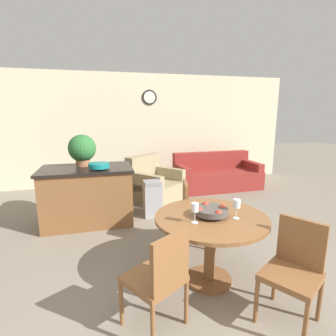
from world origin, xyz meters
name	(u,v)px	position (x,y,z in m)	size (l,w,h in m)	color
wall_back	(136,130)	(0.00, 5.26, 1.35)	(8.00, 0.09, 2.70)	beige
dining_table	(211,231)	(0.18, 1.01, 0.57)	(1.14, 1.14, 0.73)	brown
dining_chair_near_left	(160,276)	(-0.46, 0.53, 0.49)	(0.58, 0.58, 0.87)	brown
dining_chair_near_right	(294,266)	(0.67, 0.37, 0.49)	(0.58, 0.58, 0.87)	brown
dining_chair_far_side	(194,210)	(0.30, 1.81, 0.49)	(0.50, 0.50, 0.87)	brown
fruit_bowl	(211,211)	(0.18, 1.01, 0.79)	(0.34, 0.34, 0.11)	#4C4742
wine_glass_left	(195,208)	(-0.04, 0.90, 0.88)	(0.07, 0.07, 0.20)	silver
wine_glass_right	(237,204)	(0.40, 0.90, 0.88)	(0.07, 0.07, 0.20)	silver
kitchen_island	(88,195)	(-1.10, 2.95, 0.46)	(1.41, 0.86, 0.91)	brown
teal_bowl	(99,166)	(-0.91, 2.76, 0.97)	(0.32, 0.32, 0.10)	#147A7F
potted_plant	(82,149)	(-1.16, 3.12, 1.18)	(0.44, 0.44, 0.51)	#A36642
trash_bin	(152,199)	(-0.05, 2.96, 0.31)	(0.30, 0.29, 0.62)	#9E9EA3
couch	(216,176)	(1.78, 4.31, 0.28)	(1.97, 0.99, 0.82)	maroon
armchair	(155,186)	(0.16, 3.76, 0.30)	(1.24, 1.25, 0.91)	#998966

